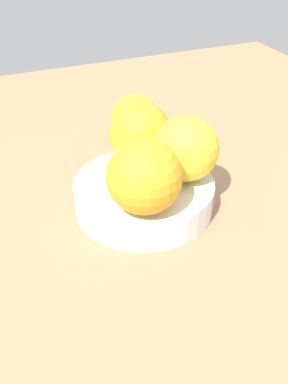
% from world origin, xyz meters
% --- Properties ---
extents(ground_plane, '(1.10, 1.10, 0.02)m').
position_xyz_m(ground_plane, '(0.00, 0.00, -0.01)').
color(ground_plane, '#997551').
extents(fruit_bowl, '(0.17, 0.17, 0.04)m').
position_xyz_m(fruit_bowl, '(0.00, 0.00, 0.02)').
color(fruit_bowl, silver).
rests_on(fruit_bowl, ground_plane).
extents(orange_in_bowl_0, '(0.08, 0.08, 0.08)m').
position_xyz_m(orange_in_bowl_0, '(0.05, -0.02, 0.08)').
color(orange_in_bowl_0, '#F9A823').
rests_on(orange_in_bowl_0, fruit_bowl).
extents(orange_in_bowl_1, '(0.08, 0.08, 0.08)m').
position_xyz_m(orange_in_bowl_1, '(-0.05, 0.02, 0.08)').
color(orange_in_bowl_1, '#F9A823').
rests_on(orange_in_bowl_1, fruit_bowl).
extents(orange_in_bowl_2, '(0.08, 0.08, 0.08)m').
position_xyz_m(orange_in_bowl_2, '(0.01, 0.05, 0.08)').
color(orange_in_bowl_2, yellow).
rests_on(orange_in_bowl_2, fruit_bowl).
extents(orange_loose_0, '(0.07, 0.07, 0.07)m').
position_xyz_m(orange_loose_0, '(-0.18, 0.06, 0.04)').
color(orange_loose_0, yellow).
rests_on(orange_loose_0, ground_plane).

